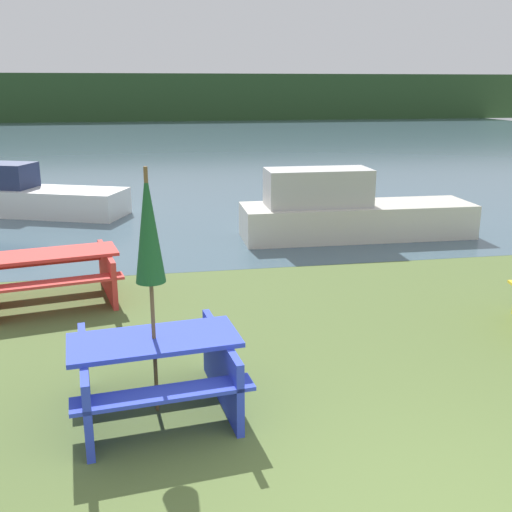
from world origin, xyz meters
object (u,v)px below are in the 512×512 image
picnic_table_blue (155,367)px  boat (348,212)px  boat_second (17,195)px  umbrella_darkgreen (148,228)px  picnic_table_red (51,272)px

picnic_table_blue → boat: 7.31m
boat → boat_second: (-7.04, 3.66, -0.07)m
umbrella_darkgreen → boat_second: umbrella_darkgreen is taller
boat_second → boat: bearing=-5.7°
umbrella_darkgreen → boat: 7.42m
umbrella_darkgreen → boat: (3.94, 6.16, -1.26)m
picnic_table_blue → boat: boat is taller
umbrella_darkgreen → boat: size_ratio=0.49×
umbrella_darkgreen → boat_second: size_ratio=0.46×
picnic_table_blue → boat_second: boat_second is taller
picnic_table_blue → boat_second: size_ratio=0.34×
umbrella_darkgreen → picnic_table_blue: bearing=180.0°
picnic_table_red → boat: boat is taller
umbrella_darkgreen → boat: bearing=57.4°
picnic_table_red → umbrella_darkgreen: bearing=-66.9°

